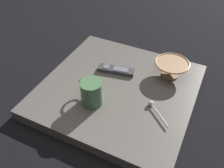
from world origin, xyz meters
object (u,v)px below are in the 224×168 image
object	(u,v)px
coffee_mug	(91,92)
tv_remote_near	(116,70)
teaspoon	(153,106)
cereal_bowl	(171,68)

from	to	relation	value
coffee_mug	tv_remote_near	xyz separation A→B (m)	(-0.22, 0.01, -0.04)
teaspoon	tv_remote_near	distance (m)	0.27
cereal_bowl	teaspoon	bearing A→B (deg)	-0.94
cereal_bowl	teaspoon	distance (m)	0.23
cereal_bowl	coffee_mug	distance (m)	0.38
cereal_bowl	tv_remote_near	bearing A→B (deg)	-70.04
cereal_bowl	coffee_mug	xyz separation A→B (m)	(0.30, -0.24, 0.01)
coffee_mug	teaspoon	size ratio (longest dim) A/B	1.10
tv_remote_near	teaspoon	bearing A→B (deg)	57.62
cereal_bowl	teaspoon	size ratio (longest dim) A/B	1.45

